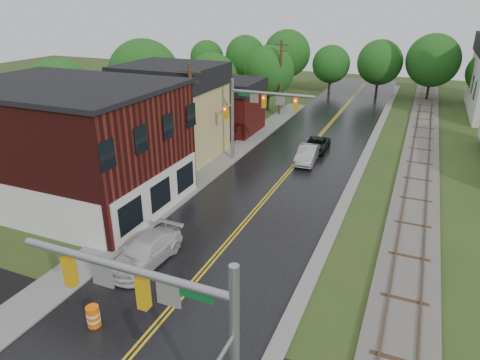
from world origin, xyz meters
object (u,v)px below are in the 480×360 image
Objects in this scene: utility_pole_b at (192,120)px; sedan_silver at (307,154)px; tree_left_c at (213,80)px; tree_left_e at (270,72)px; brick_building at (70,144)px; traffic_signal_near at (167,314)px; utility_pole_c at (280,77)px; traffic_signal_far at (255,107)px; pickup_white at (146,252)px; construction_barrel at (93,316)px; suv_dark at (316,145)px; tree_left_b at (145,78)px; tree_left_a at (61,101)px.

utility_pole_b is 2.01× the size of sedan_silver.
tree_left_e is at bearing 50.19° from tree_left_c.
traffic_signal_near is (15.96, -13.00, 0.82)m from brick_building.
traffic_signal_far is at bearing -78.91° from utility_pole_c.
utility_pole_b and utility_pole_c have the same top height.
pickup_white is 4.91× the size of construction_barrel.
traffic_signal_near is 0.82× the size of utility_pole_b.
utility_pole_b is at bearing -128.22° from suv_dark.
tree_left_c is (4.00, 8.00, -1.21)m from tree_left_b.
tree_left_b reaches higher than brick_building.
brick_building is 13.98× the size of construction_barrel.
tree_left_b is 16.67m from tree_left_e.
sedan_silver is (-2.67, 26.79, -4.23)m from traffic_signal_near.
sedan_silver is at bearing 82.11° from construction_barrel.
tree_left_e is 41.62m from construction_barrel.
tree_left_a is (-13.05, -22.10, 0.39)m from utility_pole_c.
tree_left_a is 23.43m from suv_dark.
pickup_white is at bearing -105.82° from sedan_silver.
tree_left_c is 31.96m from pickup_white.
utility_pole_b is 1.79× the size of pickup_white.
traffic_signal_far reaches higher than sedan_silver.
traffic_signal_near is 45.59m from tree_left_e.
tree_left_a is 1.13× the size of tree_left_c.
traffic_signal_near is 27.25m from sedan_silver.
sedan_silver is at bearing 41.78° from utility_pole_b.
brick_building is at bearing -137.73° from sedan_silver.
traffic_signal_near is 0.96× the size of tree_left_c.
sedan_silver is (18.65, -3.11, -4.98)m from tree_left_b.
utility_pole_c is 0.93× the size of tree_left_b.
utility_pole_c is 2.01× the size of suv_dark.
suv_dark is 27.22m from construction_barrel.
tree_left_c is at bearing 71.57° from tree_left_a.
utility_pole_c is 16.42m from tree_left_b.
suv_dark is (-2.67, 30.01, -4.35)m from traffic_signal_near.
pickup_white reaches higher than suv_dark.
utility_pole_b is at bearing -41.86° from tree_left_b.
traffic_signal_far reaches higher than pickup_white.
tree_left_e is (-2.05, 1.90, 0.09)m from utility_pole_c.
tree_left_a is 18.98m from tree_left_c.
tree_left_b is 2.16× the size of sedan_silver.
sedan_silver is at bearing 46.07° from brick_building.
suv_dark is (7.60, 10.01, -4.10)m from utility_pole_b.
traffic_signal_near is 25.94m from traffic_signal_far.
pickup_white is at bearing -89.10° from traffic_signal_far.
traffic_signal_far is at bearing -131.43° from suv_dark.
utility_pole_c reaches higher than tree_left_c.
sedan_silver is (9.65, -17.11, -4.08)m from tree_left_e.
traffic_signal_far is 6.01m from utility_pole_b.
utility_pole_b is 22.00m from utility_pole_c.
traffic_signal_near is 36.73m from tree_left_b.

